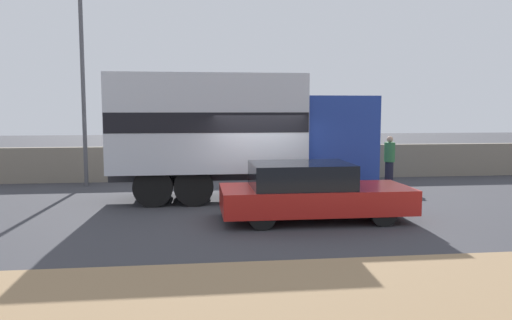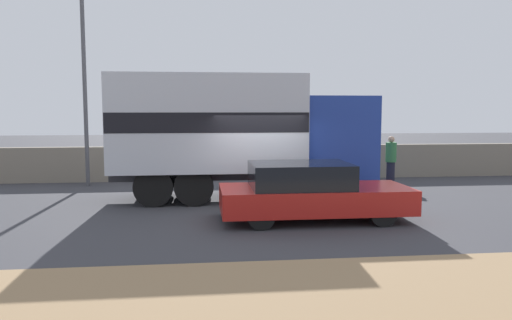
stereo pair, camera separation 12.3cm
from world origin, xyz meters
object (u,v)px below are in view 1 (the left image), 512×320
(street_lamp, at_px, (82,54))
(car_hatchback, at_px, (311,192))
(box_truck, at_px, (234,129))
(pedestrian, at_px, (389,160))

(street_lamp, distance_m, car_hatchback, 9.74)
(box_truck, bearing_deg, street_lamp, 147.74)
(box_truck, relative_size, car_hatchback, 1.69)
(street_lamp, relative_size, box_truck, 1.04)
(car_hatchback, bearing_deg, pedestrian, 52.02)
(pedestrian, bearing_deg, street_lamp, 174.66)
(street_lamp, xyz_separation_m, car_hatchback, (6.49, -6.18, -3.81))
(pedestrian, bearing_deg, car_hatchback, -127.98)
(street_lamp, bearing_deg, car_hatchback, -43.58)
(car_hatchback, bearing_deg, street_lamp, 136.42)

